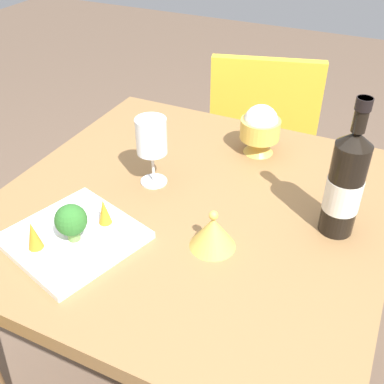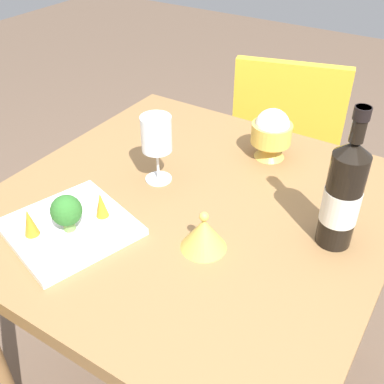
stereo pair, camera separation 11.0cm
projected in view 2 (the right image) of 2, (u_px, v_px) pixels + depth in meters
ground_plane at (192, 377)px, 1.55m from camera, size 8.00×8.00×0.00m
dining_table at (192, 228)px, 1.17m from camera, size 0.92×0.92×0.74m
chair_by_wall at (286, 136)px, 1.82m from camera, size 0.49×0.49×0.85m
wine_bottle at (343, 194)px, 0.93m from camera, size 0.08×0.08×0.32m
wine_glass at (156, 136)px, 1.12m from camera, size 0.08×0.08×0.18m
rice_bowl at (272, 133)px, 1.25m from camera, size 0.11×0.11×0.14m
rice_bowl_lid at (204, 233)px, 0.97m from camera, size 0.10×0.10×0.09m
serving_plate at (70, 228)px, 1.03m from camera, size 0.31×0.31×0.02m
broccoli_floret at (66, 211)px, 0.98m from camera, size 0.07×0.07×0.09m
carrot_garnish_left at (101, 205)px, 1.03m from camera, size 0.03×0.03×0.06m
carrot_garnish_right at (30, 222)px, 0.98m from camera, size 0.03×0.03×0.07m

